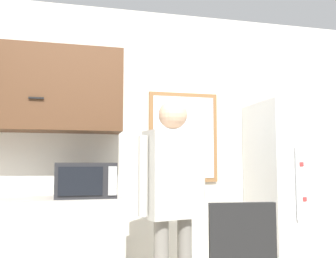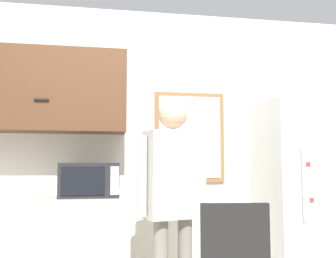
% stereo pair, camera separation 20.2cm
% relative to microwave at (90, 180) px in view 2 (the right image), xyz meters
% --- Properties ---
extents(back_wall, '(6.00, 0.06, 2.70)m').
position_rel_microwave_xyz_m(back_wall, '(0.32, 0.41, 0.30)').
color(back_wall, silver).
rests_on(back_wall, ground_plane).
extents(upper_cabinets, '(2.19, 0.39, 0.73)m').
position_rel_microwave_xyz_m(upper_cabinets, '(-0.79, 0.19, 0.78)').
color(upper_cabinets, '#51331E').
extents(microwave, '(0.48, 0.38, 0.28)m').
position_rel_microwave_xyz_m(microwave, '(0.00, 0.00, 0.00)').
color(microwave, '#232326').
rests_on(microwave, counter).
extents(person, '(0.55, 0.32, 1.67)m').
position_rel_microwave_xyz_m(person, '(0.63, -0.43, -0.04)').
color(person, gray).
rests_on(person, ground_plane).
extents(refrigerator, '(0.78, 0.70, 1.77)m').
position_rel_microwave_xyz_m(refrigerator, '(1.97, 0.03, -0.17)').
color(refrigerator, white).
rests_on(refrigerator, ground_plane).
extents(window, '(0.69, 0.05, 0.88)m').
position_rel_microwave_xyz_m(window, '(0.94, 0.36, 0.39)').
color(window, olive).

